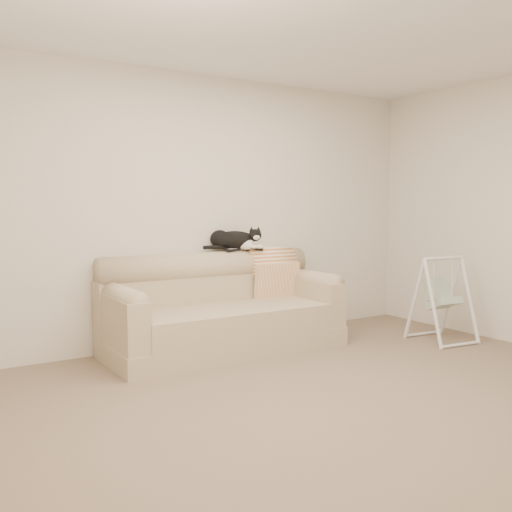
{
  "coord_description": "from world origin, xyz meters",
  "views": [
    {
      "loc": [
        -2.57,
        -3.02,
        1.35
      ],
      "look_at": [
        0.13,
        1.27,
        0.9
      ],
      "focal_mm": 40.0,
      "sensor_mm": 36.0,
      "label": 1
    }
  ],
  "objects": [
    {
      "name": "ground_plane",
      "position": [
        0.0,
        0.0,
        0.0
      ],
      "size": [
        5.0,
        5.0,
        0.0
      ],
      "primitive_type": "plane",
      "color": "brown",
      "rests_on": "ground"
    },
    {
      "name": "tuxedo_cat",
      "position": [
        0.26,
        1.88,
        1.01
      ],
      "size": [
        0.58,
        0.41,
        0.23
      ],
      "color": "black",
      "rests_on": "sofa"
    },
    {
      "name": "throw_blanket",
      "position": [
        0.65,
        1.84,
        0.72
      ],
      "size": [
        0.51,
        0.38,
        0.58
      ],
      "color": "#C7672D",
      "rests_on": "sofa"
    },
    {
      "name": "remote_b",
      "position": [
        0.46,
        1.82,
        0.91
      ],
      "size": [
        0.17,
        0.13,
        0.02
      ],
      "color": "black",
      "rests_on": "sofa"
    },
    {
      "name": "room_shell",
      "position": [
        0.0,
        0.0,
        1.53
      ],
      "size": [
        5.04,
        4.04,
        2.6
      ],
      "color": "beige",
      "rests_on": "ground"
    },
    {
      "name": "remote_a",
      "position": [
        0.22,
        1.85,
        0.91
      ],
      "size": [
        0.19,
        0.1,
        0.03
      ],
      "color": "black",
      "rests_on": "sofa"
    },
    {
      "name": "sofa",
      "position": [
        -0.04,
        1.62,
        0.35
      ],
      "size": [
        2.2,
        0.93,
        0.9
      ],
      "color": "tan",
      "rests_on": "ground"
    },
    {
      "name": "baby_swing",
      "position": [
        1.97,
        0.73,
        0.42
      ],
      "size": [
        0.58,
        0.61,
        0.85
      ],
      "color": "white",
      "rests_on": "ground"
    }
  ]
}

